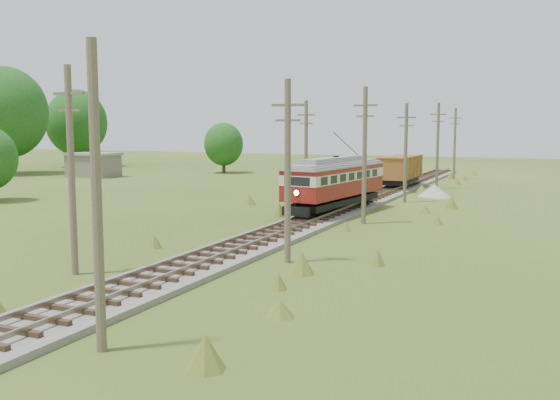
% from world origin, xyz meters
% --- Properties ---
extents(railbed_main, '(3.60, 96.00, 0.57)m').
position_xyz_m(railbed_main, '(0.00, 34.00, 0.19)').
color(railbed_main, '#605B54').
rests_on(railbed_main, ground).
extents(streetcar, '(4.11, 12.18, 5.51)m').
position_xyz_m(streetcar, '(-0.00, 34.60, 2.58)').
color(streetcar, black).
rests_on(streetcar, ground).
extents(gondola, '(2.86, 8.67, 2.87)m').
position_xyz_m(gondola, '(0.00, 55.25, 2.11)').
color(gondola, black).
rests_on(gondola, ground).
extents(gravel_pile, '(3.11, 3.30, 1.13)m').
position_xyz_m(gravel_pile, '(4.61, 49.44, 0.53)').
color(gravel_pile, gray).
rests_on(gravel_pile, ground).
extents(utility_pole_r_1, '(0.30, 0.30, 8.80)m').
position_xyz_m(utility_pole_r_1, '(3.10, 5.00, 4.40)').
color(utility_pole_r_1, brown).
rests_on(utility_pole_r_1, ground).
extents(utility_pole_r_2, '(1.60, 0.30, 8.60)m').
position_xyz_m(utility_pole_r_2, '(3.30, 18.00, 4.42)').
color(utility_pole_r_2, brown).
rests_on(utility_pole_r_2, ground).
extents(utility_pole_r_3, '(1.60, 0.30, 9.00)m').
position_xyz_m(utility_pole_r_3, '(3.20, 31.00, 4.63)').
color(utility_pole_r_3, brown).
rests_on(utility_pole_r_3, ground).
extents(utility_pole_r_4, '(1.60, 0.30, 8.40)m').
position_xyz_m(utility_pole_r_4, '(3.00, 44.00, 4.32)').
color(utility_pole_r_4, brown).
rests_on(utility_pole_r_4, ground).
extents(utility_pole_r_5, '(1.60, 0.30, 8.90)m').
position_xyz_m(utility_pole_r_5, '(3.40, 57.00, 4.58)').
color(utility_pole_r_5, brown).
rests_on(utility_pole_r_5, ground).
extents(utility_pole_r_6, '(1.60, 0.30, 8.70)m').
position_xyz_m(utility_pole_r_6, '(3.20, 70.00, 4.47)').
color(utility_pole_r_6, brown).
rests_on(utility_pole_r_6, ground).
extents(utility_pole_l_a, '(1.60, 0.30, 9.00)m').
position_xyz_m(utility_pole_l_a, '(-4.20, 12.00, 4.63)').
color(utility_pole_l_a, brown).
rests_on(utility_pole_l_a, ground).
extents(utility_pole_l_b, '(1.60, 0.30, 8.60)m').
position_xyz_m(utility_pole_l_b, '(-4.50, 40.00, 4.42)').
color(utility_pole_l_b, brown).
rests_on(utility_pole_l_b, ground).
extents(tree_left_4, '(11.34, 11.34, 14.61)m').
position_xyz_m(tree_left_4, '(-54.00, 54.00, 8.37)').
color(tree_left_4, '#38281C').
rests_on(tree_left_4, ground).
extents(tree_left_5, '(9.66, 9.66, 12.44)m').
position_xyz_m(tree_left_5, '(-56.00, 70.00, 7.12)').
color(tree_left_5, '#38281C').
rests_on(tree_left_5, ground).
extents(tree_mid_a, '(5.46, 5.46, 7.03)m').
position_xyz_m(tree_mid_a, '(-28.00, 68.00, 4.02)').
color(tree_mid_a, '#38281C').
rests_on(tree_mid_a, ground).
extents(shed, '(6.40, 4.40, 3.10)m').
position_xyz_m(shed, '(-40.00, 55.00, 1.57)').
color(shed, slate).
rests_on(shed, ground).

